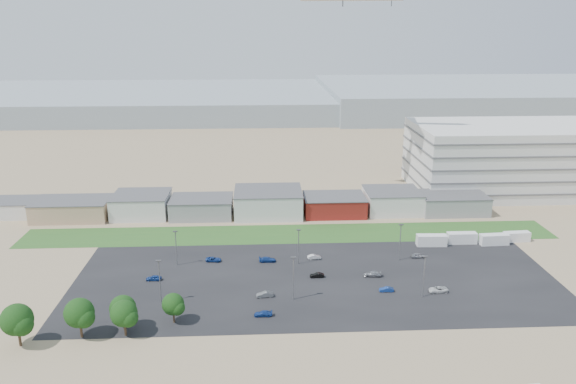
{
  "coord_description": "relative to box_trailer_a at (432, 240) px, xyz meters",
  "views": [
    {
      "loc": [
        -8.33,
        -106.91,
        61.43
      ],
      "look_at": [
        -1.85,
        22.0,
        22.37
      ],
      "focal_mm": 35.0,
      "sensor_mm": 36.0,
      "label": 1
    }
  ],
  "objects": [
    {
      "name": "parked_car_5",
      "position": [
        -75.66,
        -19.03,
        -0.95
      ],
      "size": [
        3.83,
        1.6,
        1.29
      ],
      "primitive_type": "imported",
      "rotation": [
        0.0,
        0.0,
        -1.59
      ],
      "color": "navy",
      "rests_on": "ground"
    },
    {
      "name": "parked_car_12",
      "position": [
        -20.92,
        -19.49,
        -0.95
      ],
      "size": [
        4.66,
        2.38,
        1.29
      ],
      "primitive_type": "imported",
      "rotation": [
        0.0,
        0.0,
        -1.7
      ],
      "color": "#A5A5AA",
      "rests_on": "ground"
    },
    {
      "name": "parked_car_1",
      "position": [
        -19.19,
        -27.96,
        -1.03
      ],
      "size": [
        3.47,
        1.31,
        1.13
      ],
      "primitive_type": "imported",
      "rotation": [
        0.0,
        0.0,
        -1.6
      ],
      "color": "navy",
      "rests_on": "ground"
    },
    {
      "name": "lightpole_back_l",
      "position": [
        -71.14,
        -9.99,
        3.17
      ],
      "size": [
        1.12,
        0.47,
        9.53
      ],
      "primitive_type": null,
      "color": "slate",
      "rests_on": "ground"
    },
    {
      "name": "parked_car_7",
      "position": [
        -34.94,
        -19.38,
        -1.01
      ],
      "size": [
        3.6,
        1.31,
        1.18
      ],
      "primitive_type": "imported",
      "rotation": [
        0.0,
        0.0,
        -1.55
      ],
      "color": "black",
      "rests_on": "ground"
    },
    {
      "name": "tree_right",
      "position": [
        -77.55,
        -42.34,
        2.77
      ],
      "size": [
        5.82,
        5.82,
        8.73
      ],
      "primitive_type": null,
      "color": "black",
      "rests_on": "ground"
    },
    {
      "name": "parked_car_4",
      "position": [
        -48.15,
        -29.24,
        -0.94
      ],
      "size": [
        4.1,
        1.83,
        1.31
      ],
      "primitive_type": "imported",
      "rotation": [
        0.0,
        0.0,
        -1.46
      ],
      "color": "#595B5E",
      "rests_on": "ground"
    },
    {
      "name": "grass_strip",
      "position": [
        -40.36,
        11.27,
        -1.59
      ],
      "size": [
        160.0,
        16.0,
        0.02
      ],
      "primitive_type": "cube",
      "color": "#2A5A21",
      "rests_on": "ground"
    },
    {
      "name": "lightpole_front_m",
      "position": [
        -41.59,
        -30.77,
        3.71
      ],
      "size": [
        1.25,
        0.52,
        10.61
      ],
      "primitive_type": null,
      "color": "slate",
      "rests_on": "ground"
    },
    {
      "name": "lightpole_front_l",
      "position": [
        -71.86,
        -30.82,
        3.65
      ],
      "size": [
        1.23,
        0.51,
        10.49
      ],
      "primitive_type": null,
      "color": "slate",
      "rests_on": "ground"
    },
    {
      "name": "box_trailer_a",
      "position": [
        0.0,
        0.0,
        0.0
      ],
      "size": [
        8.61,
        2.99,
        3.19
      ],
      "primitive_type": null,
      "rotation": [
        0.0,
        0.0,
        -0.04
      ],
      "color": "silver",
      "rests_on": "ground"
    },
    {
      "name": "hills_backdrop",
      "position": [
        -0.36,
        274.27,
        2.9
      ],
      "size": [
        700.0,
        200.0,
        9.0
      ],
      "primitive_type": null,
      "color": "gray",
      "rests_on": "ground"
    },
    {
      "name": "ground",
      "position": [
        -40.36,
        -40.73,
        -1.6
      ],
      "size": [
        700.0,
        700.0,
        0.0
      ],
      "primitive_type": "plane",
      "color": "#877256",
      "rests_on": "ground"
    },
    {
      "name": "building_row",
      "position": [
        -57.36,
        30.27,
        2.4
      ],
      "size": [
        170.0,
        20.0,
        8.0
      ],
      "primitive_type": null,
      "color": "silver",
      "rests_on": "ground"
    },
    {
      "name": "tree_far_left",
      "position": [
        -96.78,
        -47.48,
        3.48
      ],
      "size": [
        6.77,
        6.77,
        10.16
      ],
      "primitive_type": null,
      "color": "black",
      "rests_on": "ground"
    },
    {
      "name": "lightpole_back_r",
      "position": [
        -11.74,
        -9.76,
        3.54
      ],
      "size": [
        1.21,
        0.5,
        10.27
      ],
      "primitive_type": null,
      "color": "slate",
      "rests_on": "ground"
    },
    {
      "name": "parked_car_0",
      "position": [
        -6.99,
        -28.82,
        -0.96
      ],
      "size": [
        4.69,
        2.39,
        1.27
      ],
      "primitive_type": "imported",
      "rotation": [
        0.0,
        0.0,
        -1.51
      ],
      "color": "silver",
      "rests_on": "ground"
    },
    {
      "name": "parked_car_11",
      "position": [
        -34.54,
        -7.82,
        -1.0
      ],
      "size": [
        3.76,
        1.75,
        1.19
      ],
      "primitive_type": "imported",
      "rotation": [
        0.0,
        0.0,
        1.71
      ],
      "color": "silver",
      "rests_on": "ground"
    },
    {
      "name": "box_trailer_c",
      "position": [
        18.27,
        -0.16,
        -0.05
      ],
      "size": [
        8.37,
        3.01,
        3.09
      ],
      "primitive_type": null,
      "rotation": [
        0.0,
        0.0,
        0.05
      ],
      "color": "silver",
      "rests_on": "ground"
    },
    {
      "name": "parking_garage",
      "position": [
        49.64,
        54.27,
        10.9
      ],
      "size": [
        80.0,
        40.0,
        25.0
      ],
      "primitive_type": "cube",
      "color": "silver",
      "rests_on": "ground"
    },
    {
      "name": "box_trailer_d",
      "position": [
        25.86,
        2.0,
        -0.17
      ],
      "size": [
        7.74,
        2.84,
        2.85
      ],
      "primitive_type": null,
      "rotation": [
        0.0,
        0.0,
        0.06
      ],
      "color": "silver",
      "rests_on": "ground"
    },
    {
      "name": "parked_car_9",
      "position": [
        -61.72,
        -8.14,
        -1.02
      ],
      "size": [
        4.4,
        2.45,
        1.16
      ],
      "primitive_type": "imported",
      "rotation": [
        0.0,
        0.0,
        1.44
      ],
      "color": "navy",
      "rests_on": "ground"
    },
    {
      "name": "tree_left",
      "position": [
        -85.6,
        -44.89,
        3.25
      ],
      "size": [
        6.46,
        6.46,
        9.69
      ],
      "primitive_type": null,
      "color": "black",
      "rests_on": "ground"
    },
    {
      "name": "tree_near",
      "position": [
        -67.66,
        -39.89,
        2.2
      ],
      "size": [
        5.06,
        5.06,
        7.59
      ],
      "primitive_type": null,
      "color": "black",
      "rests_on": "ground"
    },
    {
      "name": "parked_car_3",
      "position": [
        -48.61,
        -38.11,
        -1.02
      ],
      "size": [
        4.01,
        1.7,
        1.16
      ],
      "primitive_type": "imported",
      "rotation": [
        0.0,
        0.0,
        -1.59
      ],
      "color": "navy",
      "rests_on": "ground"
    },
    {
      "name": "lightpole_front_r",
      "position": [
        -11.3,
        -30.89,
        3.51
      ],
      "size": [
        1.2,
        0.5,
        10.22
      ],
      "primitive_type": null,
      "color": "slate",
      "rests_on": "ground"
    },
    {
      "name": "parked_car_8",
      "position": [
        -6.22,
        -8.49,
        -0.95
      ],
      "size": [
        3.88,
        1.79,
        1.29
      ],
      "primitive_type": "imported",
      "rotation": [
        0.0,
        0.0,
        1.64
      ],
      "color": "#A5A5AA",
      "rests_on": "ground"
    },
    {
      "name": "lightpole_back_m",
      "position": [
        -39.02,
        -10.84,
        3.25
      ],
      "size": [
        1.14,
        0.47,
        9.69
      ],
      "primitive_type": null,
      "color": "slate",
      "rests_on": "ground"
    },
    {
      "name": "box_trailer_b",
      "position": [
        9.31,
        1.38,
        -0.01
      ],
      "size": [
        8.47,
        2.68,
        3.17
      ],
      "primitive_type": null,
      "rotation": [
        0.0,
        0.0,
        -0.0
      ],
      "color": "silver",
      "rests_on": "ground"
    },
    {
      "name": "tree_mid",
      "position": [
        -76.81,
        -44.68,
        2.82
      ],
      "size": [
        5.89,
        5.89,
        8.84
      ],
      "primitive_type": null,
      "color": "black",
      "rests_on": "ground"
    },
    {
      "name": "parking_lot",
      "position": [
        -35.36,
        -20.73,
        -1.59
      ],
      "size": [
        120.0,
        50.0,
        0.01
      ],
      "primitive_type": "cube",
      "color": "black",
      "rests_on": "ground"
    },
    {
      "name": "parked_car_6",
      "position": [
        -47.22,
        -9.14,
        -0.94
      ],
      "size": [
        4.53,
        1.91,
        1.3
      ],
      "primitive_type": "imported",
      "rotation": [
        0.0,
        0.0,
        1.55
      ],
      "color": "navy",
      "rests_on": "ground"
    }
  ]
}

